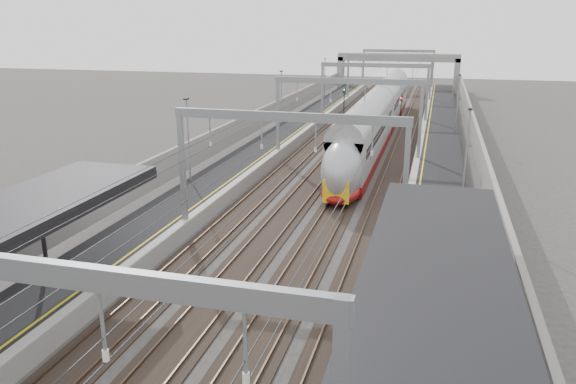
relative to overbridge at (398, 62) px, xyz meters
The scene contains 11 objects.
platform_left 55.79m from the overbridge, 98.28° to the right, with size 4.00×120.00×1.00m, color black.
platform_right 55.79m from the overbridge, 81.72° to the right, with size 4.00×120.00×1.00m, color black.
tracks 55.25m from the overbridge, 90.00° to the right, with size 11.40×140.00×0.20m.
overhead_line 48.39m from the overbridge, 90.00° to the right, with size 13.00×140.00×6.60m.
overbridge is the anchor object (origin of this frame).
wall_left 56.25m from the overbridge, 101.51° to the right, with size 0.30×120.00×3.20m, color gray.
wall_right 56.25m from the overbridge, 78.49° to the right, with size 0.30×120.00×3.20m, color gray.
train 47.41m from the overbridge, 88.18° to the right, with size 2.84×51.70×4.48m.
signal_green 28.52m from the overbridge, 100.56° to the right, with size 0.32×0.32×3.48m.
signal_red_near 35.68m from the overbridge, 84.84° to the right, with size 0.32×0.32×3.48m.
signal_red_far 23.65m from the overbridge, 76.70° to the right, with size 0.32×0.32×3.48m.
Camera 1 is at (7.63, -6.63, 12.08)m, focal length 35.00 mm.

